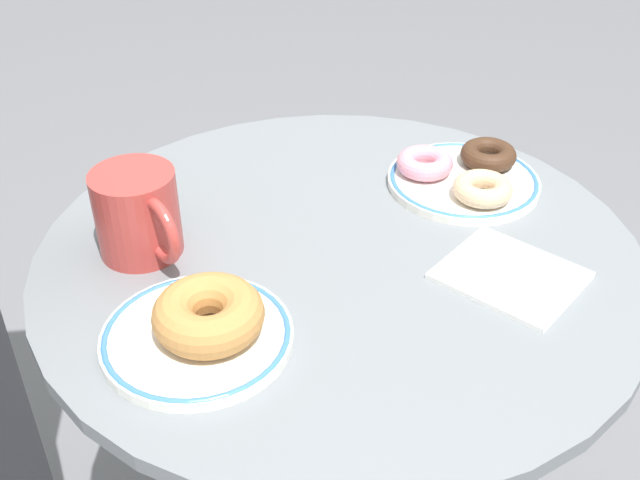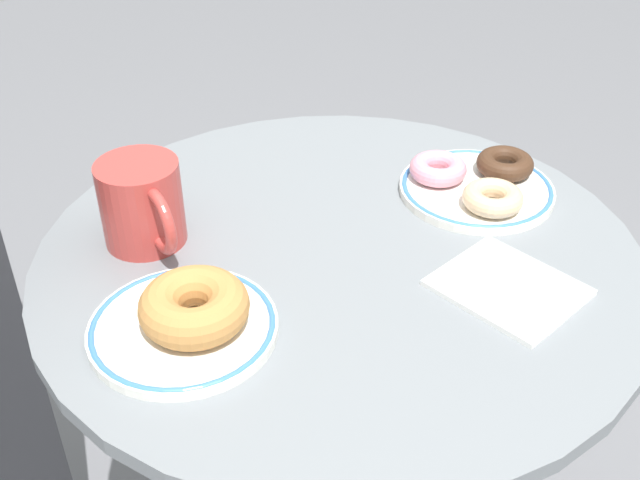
{
  "view_description": "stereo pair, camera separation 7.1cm",
  "coord_description": "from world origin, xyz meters",
  "views": [
    {
      "loc": [
        -0.52,
        -0.44,
        1.25
      ],
      "look_at": [
        -0.02,
        0.01,
        0.77
      ],
      "focal_mm": 43.06,
      "sensor_mm": 36.0,
      "label": 1
    },
    {
      "loc": [
        -0.47,
        -0.49,
        1.25
      ],
      "look_at": [
        -0.02,
        0.01,
        0.77
      ],
      "focal_mm": 43.06,
      "sensor_mm": 36.0,
      "label": 2
    }
  ],
  "objects": [
    {
      "name": "cafe_table",
      "position": [
        0.0,
        0.0,
        0.49
      ],
      "size": [
        0.66,
        0.66,
        0.76
      ],
      "color": "slate",
      "rests_on": "ground"
    },
    {
      "name": "donut_glazed",
      "position": [
        0.18,
        -0.07,
        0.78
      ],
      "size": [
        0.08,
        0.08,
        0.02
      ],
      "primitive_type": "torus",
      "rotation": [
        0.0,
        0.0,
        1.47
      ],
      "color": "#E0B789",
      "rests_on": "plate_right"
    },
    {
      "name": "plate_right",
      "position": [
        0.2,
        -0.03,
        0.76
      ],
      "size": [
        0.19,
        0.19,
        0.01
      ],
      "color": "white",
      "rests_on": "cafe_table"
    },
    {
      "name": "plate_left",
      "position": [
        -0.2,
        -0.0,
        0.76
      ],
      "size": [
        0.18,
        0.18,
        0.01
      ],
      "color": "white",
      "rests_on": "cafe_table"
    },
    {
      "name": "donut_pink_frosted",
      "position": [
        0.18,
        0.02,
        0.78
      ],
      "size": [
        0.07,
        0.07,
        0.02
      ],
      "primitive_type": "torus",
      "rotation": [
        0.0,
        0.0,
        1.59
      ],
      "color": "pink",
      "rests_on": "plate_right"
    },
    {
      "name": "paper_napkin",
      "position": [
        0.08,
        -0.17,
        0.76
      ],
      "size": [
        0.12,
        0.14,
        0.01
      ],
      "primitive_type": "cube",
      "rotation": [
        0.0,
        0.0,
        0.03
      ],
      "color": "white",
      "rests_on": "cafe_table"
    },
    {
      "name": "coffee_mug",
      "position": [
        -0.15,
        0.15,
        0.8
      ],
      "size": [
        0.09,
        0.13,
        0.1
      ],
      "color": "#B73D38",
      "rests_on": "cafe_table"
    },
    {
      "name": "donut_chocolate",
      "position": [
        0.25,
        -0.03,
        0.78
      ],
      "size": [
        0.1,
        0.1,
        0.02
      ],
      "primitive_type": "torus",
      "rotation": [
        0.0,
        0.0,
        5.61
      ],
      "color": "#422819",
      "rests_on": "plate_right"
    },
    {
      "name": "donut_old_fashioned",
      "position": [
        -0.19,
        -0.01,
        0.79
      ],
      "size": [
        0.15,
        0.15,
        0.04
      ],
      "primitive_type": "torus",
      "rotation": [
        0.0,
        0.0,
        0.91
      ],
      "color": "#BC7F42",
      "rests_on": "plate_left"
    }
  ]
}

